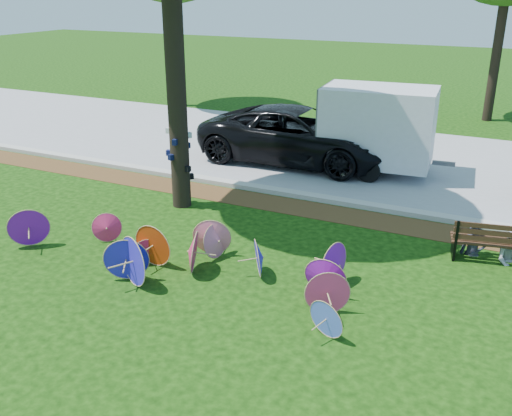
{
  "coord_description": "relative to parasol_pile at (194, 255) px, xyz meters",
  "views": [
    {
      "loc": [
        4.99,
        -7.33,
        5.0
      ],
      "look_at": [
        0.5,
        2.0,
        0.9
      ],
      "focal_mm": 40.0,
      "sensor_mm": 36.0,
      "label": 1
    }
  ],
  "objects": [
    {
      "name": "parasol_pile",
      "position": [
        0.0,
        0.0,
        0.0
      ],
      "size": [
        7.21,
        2.17,
        0.92
      ],
      "color": "#2B22C5",
      "rests_on": "ground"
    },
    {
      "name": "black_van",
      "position": [
        -0.93,
        7.43,
        0.42
      ],
      "size": [
        5.86,
        2.78,
        1.62
      ],
      "primitive_type": "imported",
      "rotation": [
        0.0,
        0.0,
        1.59
      ],
      "color": "black",
      "rests_on": "ground"
    },
    {
      "name": "cargo_trailer",
      "position": [
        1.39,
        7.46,
        0.95
      ],
      "size": [
        3.13,
        2.14,
        2.68
      ],
      "primitive_type": "cube",
      "rotation": [
        0.0,
        0.0,
        0.09
      ],
      "color": "silver",
      "rests_on": "ground"
    },
    {
      "name": "ground",
      "position": [
        0.06,
        -0.57,
        -0.39
      ],
      "size": [
        90.0,
        90.0,
        0.0
      ],
      "primitive_type": "plane",
      "color": "black",
      "rests_on": "ground"
    },
    {
      "name": "person_left",
      "position": [
        4.51,
        3.07,
        0.26
      ],
      "size": [
        0.49,
        0.34,
        1.3
      ],
      "primitive_type": "imported",
      "rotation": [
        0.0,
        0.0,
        -0.05
      ],
      "color": "#323444",
      "rests_on": "ground"
    },
    {
      "name": "curb",
      "position": [
        0.06,
        4.63,
        -0.33
      ],
      "size": [
        90.0,
        0.3,
        0.12
      ],
      "primitive_type": "cube",
      "color": "#B7B5AD",
      "rests_on": "ground"
    },
    {
      "name": "park_bench",
      "position": [
        4.86,
        3.02,
        0.02
      ],
      "size": [
        1.67,
        0.9,
        0.83
      ],
      "primitive_type": null,
      "rotation": [
        0.0,
        0.0,
        0.2
      ],
      "color": "black",
      "rests_on": "ground"
    },
    {
      "name": "street",
      "position": [
        0.06,
        8.78,
        -0.39
      ],
      "size": [
        90.0,
        8.0,
        0.01
      ],
      "primitive_type": "cube",
      "color": "gray",
      "rests_on": "ground"
    },
    {
      "name": "mulch_strip",
      "position": [
        0.06,
        3.93,
        -0.39
      ],
      "size": [
        90.0,
        1.0,
        0.01
      ],
      "primitive_type": "cube",
      "color": "#472D16",
      "rests_on": "ground"
    }
  ]
}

